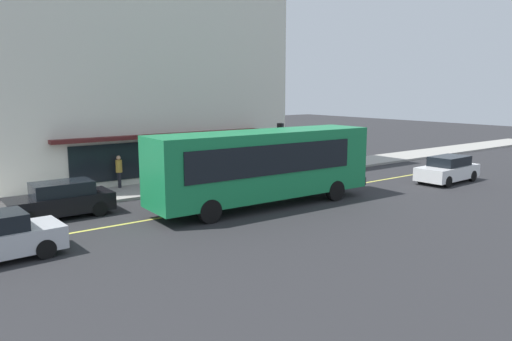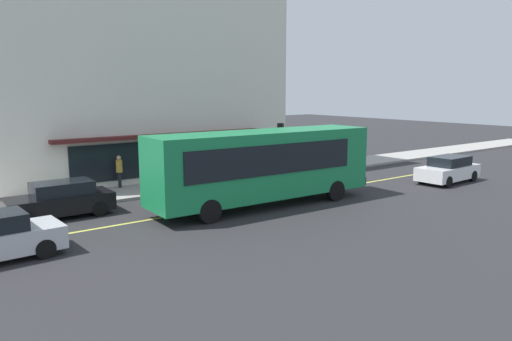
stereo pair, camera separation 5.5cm
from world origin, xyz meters
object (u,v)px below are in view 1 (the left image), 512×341
object	(u,v)px
pedestrian_mid_block	(279,158)
pedestrian_by_curb	(119,168)
bus	(264,164)
traffic_light	(281,137)
car_black	(60,200)
car_white	(448,170)

from	to	relation	value
pedestrian_mid_block	pedestrian_by_curb	size ratio (longest dim) A/B	0.89
bus	pedestrian_by_curb	distance (m)	8.51
traffic_light	pedestrian_mid_block	world-z (taller)	traffic_light
bus	car_black	size ratio (longest dim) A/B	2.60
car_white	pedestrian_mid_block	size ratio (longest dim) A/B	2.82
bus	car_white	distance (m)	12.41
bus	car_white	xyz separation A→B (m)	(12.21, -1.80, -1.24)
car_black	pedestrian_mid_block	distance (m)	14.35
bus	traffic_light	xyz separation A→B (m)	(5.32, 5.22, 0.55)
car_black	car_white	bearing A→B (deg)	-14.77
traffic_light	car_black	world-z (taller)	traffic_light
bus	pedestrian_by_curb	xyz separation A→B (m)	(-4.08, 7.42, -0.79)
bus	car_black	bearing A→B (deg)	156.40
traffic_light	car_white	world-z (taller)	traffic_light
traffic_light	pedestrian_by_curb	xyz separation A→B (m)	(-9.40, 2.20, -1.34)
traffic_light	pedestrian_by_curb	bearing A→B (deg)	166.83
traffic_light	pedestrian_by_curb	distance (m)	9.75
bus	traffic_light	distance (m)	7.47
car_black	pedestrian_by_curb	size ratio (longest dim) A/B	2.47
bus	pedestrian_mid_block	world-z (taller)	bus
bus	car_white	world-z (taller)	bus
pedestrian_mid_block	pedestrian_by_curb	bearing A→B (deg)	172.40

